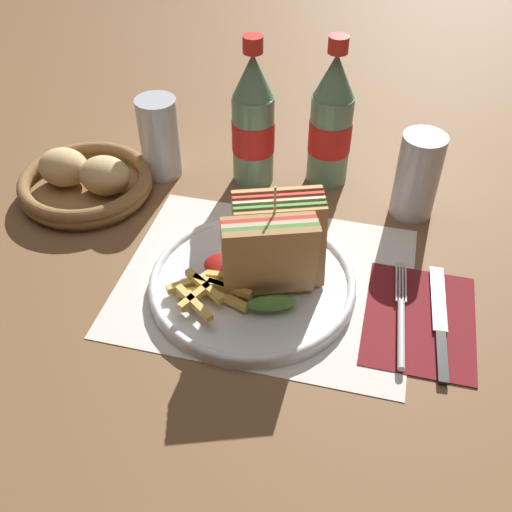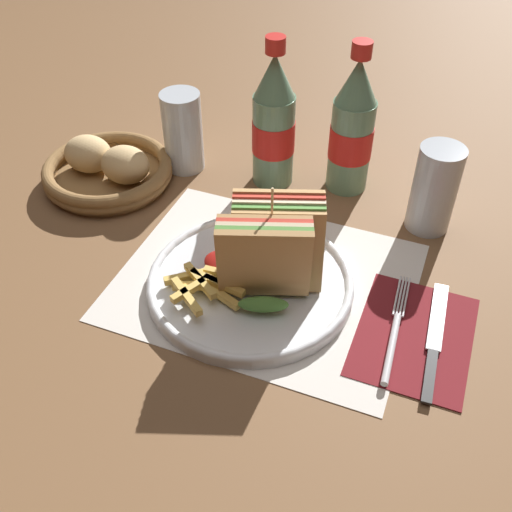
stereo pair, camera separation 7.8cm
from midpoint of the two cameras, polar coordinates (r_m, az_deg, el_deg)
name	(u,v)px [view 1 (the left image)]	position (r m, az deg, el deg)	size (l,w,h in m)	color
ground_plane	(235,275)	(0.81, -4.81, -1.94)	(4.00, 4.00, 0.00)	brown
placemat	(266,280)	(0.80, -1.80, -2.46)	(0.38, 0.31, 0.00)	silver
plate_main	(252,283)	(0.79, -3.19, -2.69)	(0.27, 0.27, 0.02)	white
club_sandwich	(274,249)	(0.74, -1.30, 0.54)	(0.13, 0.14, 0.15)	tan
fries_pile	(208,290)	(0.75, -7.59, -3.35)	(0.11, 0.08, 0.02)	#E0B756
ketchup_blob	(223,265)	(0.79, -6.02, -1.00)	(0.05, 0.04, 0.02)	maroon
napkin	(420,319)	(0.77, 12.55, -6.00)	(0.14, 0.18, 0.00)	maroon
fork	(401,322)	(0.75, 10.80, -6.37)	(0.02, 0.18, 0.01)	silver
knife	(440,322)	(0.77, 14.36, -6.21)	(0.03, 0.19, 0.00)	black
coke_bottle_near	(253,123)	(0.93, -2.72, 12.42)	(0.07, 0.07, 0.24)	slate
coke_bottle_far	(331,124)	(0.94, 4.75, 12.38)	(0.07, 0.07, 0.24)	slate
glass_near	(416,181)	(0.91, 12.66, 6.90)	(0.06, 0.06, 0.13)	silver
glass_far	(160,142)	(0.99, -11.40, 10.50)	(0.06, 0.06, 0.13)	silver
bread_basket	(86,181)	(0.99, -18.13, 6.70)	(0.21, 0.21, 0.07)	olive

